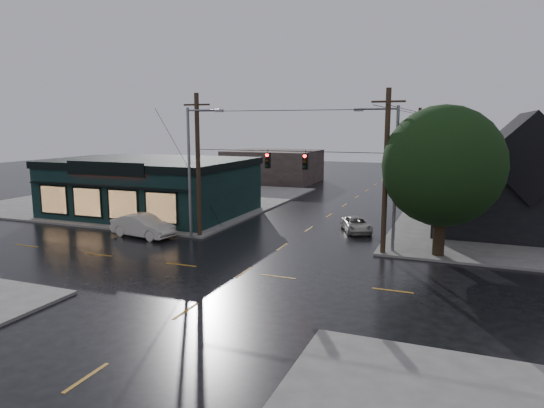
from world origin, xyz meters
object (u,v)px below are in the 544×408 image
at_px(utility_pole_nw, 200,237).
at_px(utility_pole_ne, 383,255).
at_px(suv_silver, 356,225).
at_px(sedan_cream, 143,226).
at_px(corner_tree, 443,166).

distance_m(utility_pole_nw, utility_pole_ne, 13.00).
bearing_deg(utility_pole_ne, suv_silver, 116.28).
xyz_separation_m(utility_pole_ne, sedan_cream, (-16.77, -1.50, 0.82)).
height_order(corner_tree, sedan_cream, corner_tree).
bearing_deg(utility_pole_nw, corner_tree, 2.41).
xyz_separation_m(corner_tree, suv_silver, (-6.11, 5.16, -5.02)).
relative_size(corner_tree, utility_pole_nw, 0.89).
relative_size(corner_tree, suv_silver, 2.28).
xyz_separation_m(sedan_cream, suv_silver, (13.89, 7.34, -0.27)).
bearing_deg(utility_pole_ne, utility_pole_nw, 180.00).
bearing_deg(suv_silver, utility_pole_nw, -173.83).
bearing_deg(corner_tree, utility_pole_ne, -168.06).
bearing_deg(suv_silver, sedan_cream, -175.97).
relative_size(utility_pole_ne, sedan_cream, 2.04).
distance_m(sedan_cream, suv_silver, 15.71).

